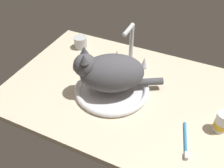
{
  "coord_description": "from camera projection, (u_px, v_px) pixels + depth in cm",
  "views": [
    {
      "loc": [
        27.44,
        -73.93,
        76.48
      ],
      "look_at": [
        -5.79,
        -2.74,
        7.0
      ],
      "focal_mm": 38.73,
      "sensor_mm": 36.0,
      "label": 1
    }
  ],
  "objects": [
    {
      "name": "countertop",
      "position": [
        126.0,
        93.0,
        1.09
      ],
      "size": [
        106.7,
        70.6,
        3.0
      ],
      "primitive_type": "cube",
      "color": "beige",
      "rests_on": "ground"
    },
    {
      "name": "cat",
      "position": [
        108.0,
        72.0,
        1.0
      ],
      "size": [
        36.45,
        28.91,
        19.29
      ],
      "color": "#4C4C51",
      "rests_on": "sink_basin"
    },
    {
      "name": "faucet",
      "position": [
        130.0,
        50.0,
        1.16
      ],
      "size": [
        17.78,
        12.04,
        22.91
      ],
      "color": "silver",
      "rests_on": "countertop"
    },
    {
      "name": "pill_bottle",
      "position": [
        221.0,
        123.0,
        0.89
      ],
      "size": [
        5.22,
        5.22,
        8.48
      ],
      "color": "white",
      "rests_on": "countertop"
    },
    {
      "name": "metal_jar",
      "position": [
        80.0,
        42.0,
        1.32
      ],
      "size": [
        7.05,
        7.05,
        6.22
      ],
      "color": "#B2B5BA",
      "rests_on": "countertop"
    },
    {
      "name": "sink_basin",
      "position": [
        112.0,
        89.0,
        1.07
      ],
      "size": [
        32.97,
        32.97,
        2.53
      ],
      "color": "white",
      "rests_on": "countertop"
    },
    {
      "name": "toothbrush",
      "position": [
        186.0,
        141.0,
        0.87
      ],
      "size": [
        4.96,
        16.04,
        1.7
      ],
      "color": "#338CD1",
      "rests_on": "countertop"
    }
  ]
}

